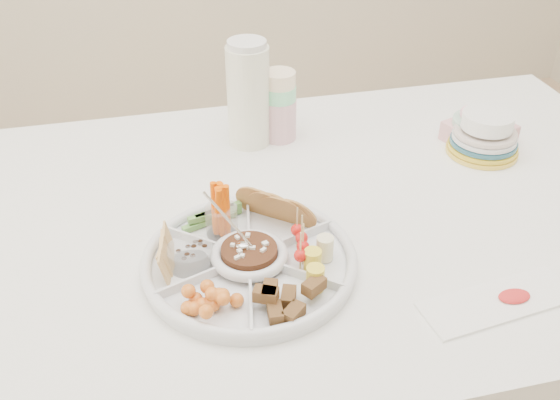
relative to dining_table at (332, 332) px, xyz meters
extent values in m
cube|color=white|center=(0.00, 0.00, 0.00)|extent=(1.52, 1.02, 0.76)
cylinder|color=silver|center=(-0.22, -0.16, 0.40)|extent=(0.49, 0.49, 0.04)
cylinder|color=#593519|center=(-0.22, -0.16, 0.41)|extent=(0.13, 0.13, 0.04)
cylinder|color=silver|center=(-0.06, 0.31, 0.49)|extent=(0.09, 0.09, 0.23)
cylinder|color=silver|center=(-0.13, 0.30, 0.51)|extent=(0.13, 0.13, 0.26)
cylinder|color=silver|center=(0.40, 0.17, 0.43)|extent=(0.16, 0.16, 0.09)
cube|color=pink|center=(0.40, 0.18, 0.40)|extent=(0.17, 0.16, 0.05)
cylinder|color=#D5BF51|center=(0.39, 0.12, 0.43)|extent=(0.17, 0.17, 0.11)
cube|color=white|center=(0.17, -0.34, 0.38)|extent=(0.28, 0.12, 0.01)
camera|label=1|loc=(-0.37, -1.01, 1.12)|focal=40.00mm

